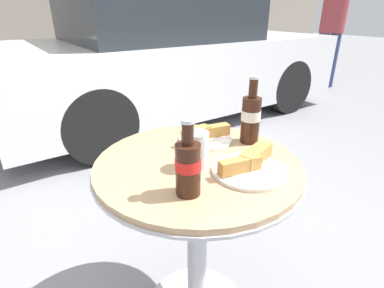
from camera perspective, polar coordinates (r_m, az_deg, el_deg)
name	(u,v)px	position (r m, az deg, el deg)	size (l,w,h in m)	color
bistro_table	(197,208)	(1.12, 1.03, -12.04)	(0.71, 0.71, 0.74)	#B7B7BC
cola_bottle_left	(188,166)	(0.81, -0.77, -4.20)	(0.07, 0.07, 0.22)	#33190F
cola_bottle_right	(251,117)	(1.15, 11.13, 5.03)	(0.07, 0.07, 0.26)	#33190F
drinking_glass	(197,152)	(0.96, 0.94, -1.47)	(0.08, 0.08, 0.12)	black
lunch_plate_near	(205,136)	(1.16, 2.49, 1.45)	(0.21, 0.21, 0.06)	silver
lunch_plate_far	(249,166)	(0.97, 10.88, -4.07)	(0.25, 0.24, 0.06)	silver
parked_car	(171,60)	(3.65, -4.04, 15.74)	(3.86, 1.69, 1.42)	silver
pedestrian	(333,22)	(5.51, 25.22, 20.25)	(0.37, 0.37, 1.80)	navy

